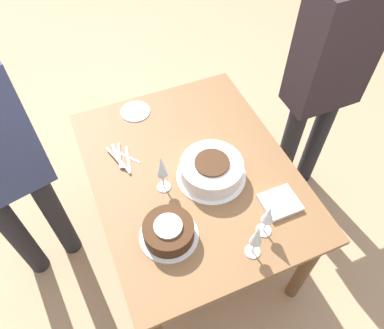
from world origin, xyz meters
TOP-DOWN VIEW (x-y plane):
  - ground_plane at (0.00, 0.00)m, footprint 12.00×12.00m
  - dining_table at (0.00, 0.00)m, footprint 1.25×0.98m
  - cake_center_white at (0.07, 0.07)m, footprint 0.34×0.34m
  - cake_front_chocolate at (0.29, -0.23)m, footprint 0.26×0.26m
  - wine_glass_near at (0.50, 0.07)m, footprint 0.07×0.07m
  - wine_glass_far at (0.43, 0.16)m, footprint 0.07×0.07m
  - wine_glass_extra at (0.04, -0.16)m, footprint 0.07×0.07m
  - dessert_plate_left at (-0.51, -0.14)m, footprint 0.17×0.17m
  - fork_pile at (-0.21, -0.30)m, footprint 0.22×0.14m
  - napkin_stack at (0.34, 0.30)m, footprint 0.15×0.17m
  - person_watching at (-0.16, 0.85)m, footprint 0.22×0.40m

SIDE VIEW (x-z plane):
  - ground_plane at x=0.00m, z-range 0.00..0.00m
  - dining_table at x=0.00m, z-range 0.26..1.01m
  - dessert_plate_left at x=-0.51m, z-range 0.75..0.76m
  - fork_pile at x=-0.21m, z-range 0.75..0.77m
  - napkin_stack at x=0.34m, z-range 0.75..0.78m
  - cake_front_chocolate at x=0.29m, z-range 0.75..0.85m
  - cake_center_white at x=0.07m, z-range 0.75..0.86m
  - wine_glass_far at x=0.43m, z-range 0.79..0.98m
  - wine_glass_near at x=0.50m, z-range 0.79..1.01m
  - wine_glass_extra at x=0.04m, z-range 0.80..1.02m
  - person_watching at x=-0.16m, z-range 0.17..1.83m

